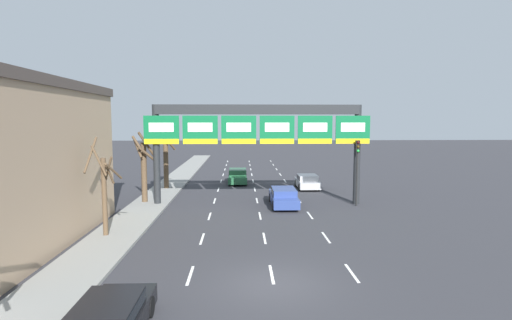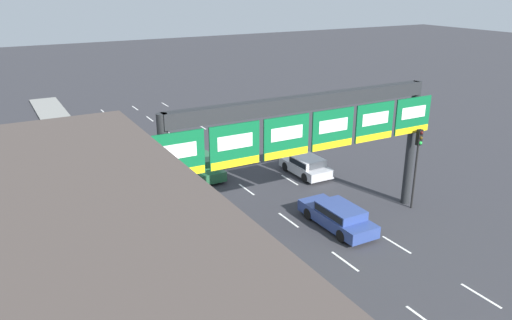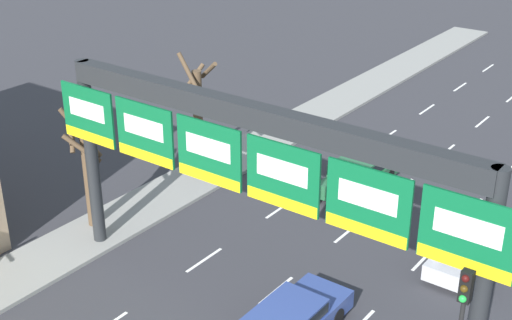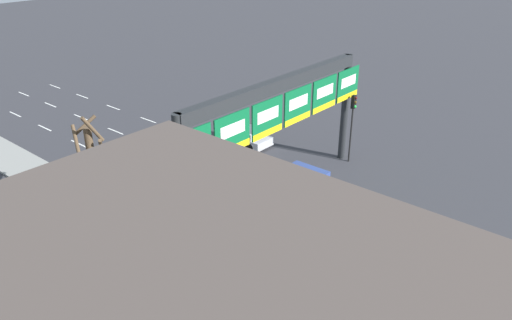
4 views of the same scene
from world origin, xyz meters
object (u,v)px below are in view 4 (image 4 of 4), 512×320
(car_green, at_px, (150,149))
(tree_bare_third, at_px, (310,288))
(car_silver, at_px, (246,136))
(car_blue, at_px, (303,178))
(traffic_light_near_gantry, at_px, (353,115))
(sign_gantry, at_px, (279,107))
(tree_bare_closest, at_px, (158,208))
(tree_bare_furthest, at_px, (92,163))

(car_green, distance_m, tree_bare_third, 19.54)
(car_silver, bearing_deg, car_blue, -112.07)
(car_silver, xyz_separation_m, traffic_light_near_gantry, (2.39, -7.46, 2.72))
(tree_bare_third, bearing_deg, sign_gantry, 43.68)
(sign_gantry, bearing_deg, tree_bare_closest, 175.80)
(car_blue, height_order, tree_bare_third, tree_bare_third)
(car_blue, height_order, tree_bare_closest, tree_bare_closest)
(sign_gantry, bearing_deg, car_silver, 54.58)
(car_blue, height_order, traffic_light_near_gantry, traffic_light_near_gantry)
(sign_gantry, bearing_deg, car_green, 98.84)
(car_silver, relative_size, car_green, 0.88)
(car_green, bearing_deg, car_silver, -27.43)
(car_blue, height_order, car_green, car_green)
(traffic_light_near_gantry, bearing_deg, sign_gantry, 174.62)
(traffic_light_near_gantry, bearing_deg, tree_bare_closest, 175.26)
(sign_gantry, xyz_separation_m, tree_bare_third, (-8.47, -8.09, -3.06))
(sign_gantry, xyz_separation_m, car_blue, (1.86, -0.51, -5.05))
(car_blue, bearing_deg, tree_bare_furthest, 143.60)
(traffic_light_near_gantry, xyz_separation_m, tree_bare_third, (-15.67, -7.41, -0.71))
(car_green, distance_m, tree_bare_furthest, 7.61)
(sign_gantry, relative_size, car_green, 3.58)
(tree_bare_third, distance_m, tree_bare_furthest, 14.85)
(sign_gantry, distance_m, tree_bare_closest, 8.99)
(car_green, height_order, tree_bare_third, tree_bare_third)
(sign_gantry, height_order, tree_bare_closest, sign_gantry)
(sign_gantry, bearing_deg, tree_bare_furthest, 139.81)
(car_green, xyz_separation_m, tree_bare_third, (-6.90, -18.18, 1.93))
(sign_gantry, relative_size, tree_bare_third, 3.15)
(traffic_light_near_gantry, xyz_separation_m, tree_bare_furthest, (-15.20, 7.43, -0.30))
(car_blue, xyz_separation_m, tree_bare_furthest, (-9.85, 7.26, 2.40))
(car_blue, relative_size, traffic_light_near_gantry, 1.02)
(car_silver, height_order, tree_bare_closest, tree_bare_closest)
(car_silver, height_order, traffic_light_near_gantry, traffic_light_near_gantry)
(car_green, height_order, traffic_light_near_gantry, traffic_light_near_gantry)
(car_green, bearing_deg, tree_bare_third, -110.77)
(tree_bare_closest, xyz_separation_m, tree_bare_third, (0.01, -8.71, -0.12))
(car_blue, distance_m, traffic_light_near_gantry, 5.99)
(sign_gantry, relative_size, car_silver, 4.08)
(car_blue, distance_m, car_silver, 7.87)
(car_blue, distance_m, tree_bare_furthest, 12.47)
(sign_gantry, height_order, tree_bare_third, sign_gantry)
(tree_bare_third, bearing_deg, car_silver, 48.21)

